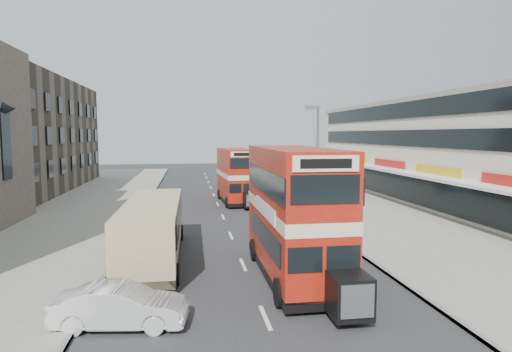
{
  "coord_description": "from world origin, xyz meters",
  "views": [
    {
      "loc": [
        -2.47,
        -11.88,
        6.14
      ],
      "look_at": [
        0.37,
        6.4,
        4.36
      ],
      "focal_mm": 30.55,
      "sensor_mm": 36.0,
      "label": 1
    }
  ],
  "objects_px": {
    "car_left_front": "(120,306)",
    "cyclist": "(276,202)",
    "coach": "(153,228)",
    "street_lamp": "(316,153)",
    "pedestrian_near": "(356,218)",
    "car_right_c": "(270,189)",
    "car_right_b": "(277,205)",
    "car_right_a": "(300,215)",
    "bus_second": "(235,175)",
    "pedestrian_far": "(307,187)",
    "bus_main": "(294,212)"
  },
  "relations": [
    {
      "from": "street_lamp",
      "to": "car_right_c",
      "type": "bearing_deg",
      "value": 94.64
    },
    {
      "from": "car_right_b",
      "to": "pedestrian_near",
      "type": "xyz_separation_m",
      "value": [
        3.37,
        -7.92,
        0.35
      ]
    },
    {
      "from": "car_right_c",
      "to": "cyclist",
      "type": "xyz_separation_m",
      "value": [
        -1.01,
        -8.02,
        -0.08
      ]
    },
    {
      "from": "bus_main",
      "to": "bus_second",
      "type": "distance_m",
      "value": 20.87
    },
    {
      "from": "street_lamp",
      "to": "pedestrian_near",
      "type": "distance_m",
      "value": 5.96
    },
    {
      "from": "coach",
      "to": "car_right_b",
      "type": "relative_size",
      "value": 2.43
    },
    {
      "from": "car_left_front",
      "to": "cyclist",
      "type": "distance_m",
      "value": 22.28
    },
    {
      "from": "pedestrian_far",
      "to": "cyclist",
      "type": "height_order",
      "value": "pedestrian_far"
    },
    {
      "from": "street_lamp",
      "to": "coach",
      "type": "xyz_separation_m",
      "value": [
        -10.76,
        -8.5,
        -3.21
      ]
    },
    {
      "from": "car_right_b",
      "to": "pedestrian_far",
      "type": "height_order",
      "value": "pedestrian_far"
    },
    {
      "from": "car_right_a",
      "to": "car_right_b",
      "type": "distance_m",
      "value": 5.11
    },
    {
      "from": "bus_second",
      "to": "pedestrian_far",
      "type": "height_order",
      "value": "bus_second"
    },
    {
      "from": "car_left_front",
      "to": "car_right_a",
      "type": "xyz_separation_m",
      "value": [
        9.66,
        14.48,
        -0.02
      ]
    },
    {
      "from": "street_lamp",
      "to": "bus_second",
      "type": "xyz_separation_m",
      "value": [
        -4.89,
        8.76,
        -2.33
      ]
    },
    {
      "from": "car_right_b",
      "to": "pedestrian_near",
      "type": "bearing_deg",
      "value": 20.1
    },
    {
      "from": "car_right_b",
      "to": "cyclist",
      "type": "xyz_separation_m",
      "value": [
        0.07,
        0.74,
        0.07
      ]
    },
    {
      "from": "car_right_c",
      "to": "cyclist",
      "type": "distance_m",
      "value": 8.08
    },
    {
      "from": "bus_main",
      "to": "car_right_b",
      "type": "height_order",
      "value": "bus_main"
    },
    {
      "from": "pedestrian_far",
      "to": "street_lamp",
      "type": "bearing_deg",
      "value": -120.98
    },
    {
      "from": "coach",
      "to": "car_right_b",
      "type": "bearing_deg",
      "value": 54.71
    },
    {
      "from": "coach",
      "to": "street_lamp",
      "type": "bearing_deg",
      "value": 38.77
    },
    {
      "from": "bus_main",
      "to": "pedestrian_near",
      "type": "height_order",
      "value": "bus_main"
    },
    {
      "from": "car_right_c",
      "to": "pedestrian_far",
      "type": "bearing_deg",
      "value": 54.21
    },
    {
      "from": "street_lamp",
      "to": "pedestrian_far",
      "type": "relative_size",
      "value": 4.18
    },
    {
      "from": "bus_main",
      "to": "street_lamp",
      "type": "bearing_deg",
      "value": -110.87
    },
    {
      "from": "bus_main",
      "to": "car_right_c",
      "type": "relative_size",
      "value": 2.26
    },
    {
      "from": "car_left_front",
      "to": "street_lamp",
      "type": "bearing_deg",
      "value": -27.52
    },
    {
      "from": "bus_second",
      "to": "car_right_b",
      "type": "height_order",
      "value": "bus_second"
    },
    {
      "from": "bus_second",
      "to": "cyclist",
      "type": "relative_size",
      "value": 4.31
    },
    {
      "from": "street_lamp",
      "to": "pedestrian_far",
      "type": "bearing_deg",
      "value": 77.93
    },
    {
      "from": "coach",
      "to": "bus_main",
      "type": "bearing_deg",
      "value": -29.77
    },
    {
      "from": "cyclist",
      "to": "car_right_c",
      "type": "bearing_deg",
      "value": 82.89
    },
    {
      "from": "car_right_a",
      "to": "pedestrian_far",
      "type": "xyz_separation_m",
      "value": [
        3.76,
        11.91,
        0.45
      ]
    },
    {
      "from": "car_right_b",
      "to": "bus_main",
      "type": "bearing_deg",
      "value": -11.97
    },
    {
      "from": "car_right_a",
      "to": "cyclist",
      "type": "xyz_separation_m",
      "value": [
        -0.47,
        5.82,
        -0.02
      ]
    },
    {
      "from": "bus_main",
      "to": "pedestrian_far",
      "type": "xyz_separation_m",
      "value": [
        6.8,
        22.5,
        -1.71
      ]
    },
    {
      "from": "bus_second",
      "to": "pedestrian_near",
      "type": "relative_size",
      "value": 5.48
    },
    {
      "from": "street_lamp",
      "to": "car_right_c",
      "type": "xyz_separation_m",
      "value": [
        -1.0,
        12.31,
        -4.05
      ]
    },
    {
      "from": "car_right_c",
      "to": "pedestrian_far",
      "type": "distance_m",
      "value": 3.77
    },
    {
      "from": "coach",
      "to": "car_left_front",
      "type": "xyz_separation_m",
      "value": [
        -0.44,
        -7.5,
        -0.89
      ]
    },
    {
      "from": "car_right_c",
      "to": "pedestrian_near",
      "type": "xyz_separation_m",
      "value": [
        2.28,
        -16.68,
        0.19
      ]
    },
    {
      "from": "bus_second",
      "to": "car_right_a",
      "type": "relative_size",
      "value": 1.84
    },
    {
      "from": "street_lamp",
      "to": "car_right_a",
      "type": "xyz_separation_m",
      "value": [
        -1.54,
        -1.52,
        -4.11
      ]
    },
    {
      "from": "car_right_b",
      "to": "bus_second",
      "type": "bearing_deg",
      "value": -154.59
    },
    {
      "from": "street_lamp",
      "to": "car_left_front",
      "type": "bearing_deg",
      "value": -125.0
    },
    {
      "from": "bus_second",
      "to": "car_left_front",
      "type": "height_order",
      "value": "bus_second"
    },
    {
      "from": "car_right_c",
      "to": "car_right_b",
      "type": "bearing_deg",
      "value": -11.96
    },
    {
      "from": "bus_main",
      "to": "car_right_c",
      "type": "xyz_separation_m",
      "value": [
        3.58,
        24.42,
        -2.1
      ]
    },
    {
      "from": "car_right_b",
      "to": "cyclist",
      "type": "height_order",
      "value": "cyclist"
    },
    {
      "from": "coach",
      "to": "cyclist",
      "type": "relative_size",
      "value": 5.11
    }
  ]
}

